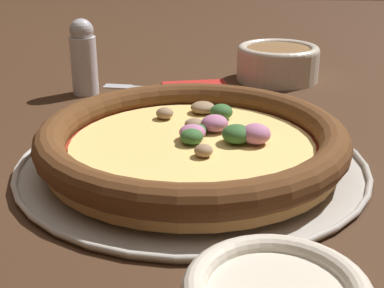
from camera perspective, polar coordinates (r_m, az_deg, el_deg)
The scene contains 7 objects.
ground_plane at distance 0.59m, azimuth 0.00°, elevation -2.31°, with size 3.00×3.00×0.00m, color #3D2616.
pizza_tray at distance 0.59m, azimuth 0.00°, elevation -1.94°, with size 0.38×0.38×0.01m.
pizza at distance 0.58m, azimuth 0.06°, elevation 0.36°, with size 0.33×0.33×0.04m.
bowl_far at distance 0.93m, azimuth 9.13°, elevation 8.72°, with size 0.14×0.14×0.06m.
napkin at distance 0.85m, azimuth 0.69°, elevation 5.80°, with size 0.14×0.13×0.01m.
fork at distance 0.88m, azimuth -4.95°, elevation 6.07°, with size 0.03×0.16×0.00m.
pepper_shaker at distance 0.85m, azimuth -11.50°, elevation 9.07°, with size 0.04×0.04×0.12m.
Camera 1 is at (-0.53, -0.04, 0.24)m, focal length 50.00 mm.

